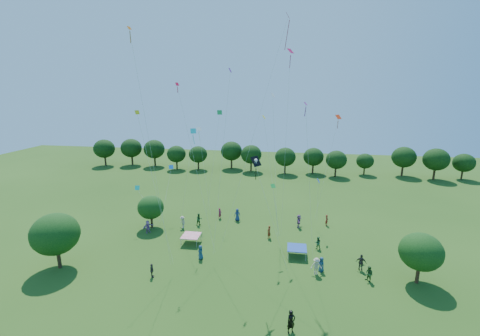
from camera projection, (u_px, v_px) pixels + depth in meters
name	position (u px, v px, depth m)	size (l,w,h in m)	color
near_tree_west	(55.00, 234.00, 34.21)	(4.94, 4.94, 6.21)	#422B19
near_tree_north	(151.00, 207.00, 44.56)	(3.59, 3.59, 4.65)	#422B19
near_tree_east	(421.00, 252.00, 31.58)	(4.10, 4.10, 5.29)	#422B19
treeline	(260.00, 154.00, 75.18)	(88.01, 8.77, 6.77)	#422B19
tent_red_stripe	(191.00, 236.00, 40.44)	(2.20, 2.20, 1.10)	red
tent_blue	(297.00, 248.00, 37.33)	(2.20, 2.20, 1.10)	navy
man_in_black	(291.00, 322.00, 25.58)	(0.74, 0.48, 1.98)	black
crowd_person_0	(237.00, 215.00, 47.43)	(0.92, 0.50, 1.86)	navy
crowd_person_1	(327.00, 220.00, 45.74)	(0.60, 0.39, 1.61)	maroon
crowd_person_2	(199.00, 219.00, 45.83)	(0.87, 0.47, 1.77)	#225022
crowd_person_3	(182.00, 222.00, 44.93)	(1.16, 0.52, 1.77)	#A89C86
crowd_person_4	(152.00, 271.00, 33.19)	(0.89, 0.41, 1.52)	#433935
crowd_person_5	(148.00, 227.00, 43.48)	(1.64, 0.58, 1.75)	#A964AB
crowd_person_6	(321.00, 264.00, 34.24)	(0.81, 0.44, 1.64)	navy
crowd_person_7	(269.00, 232.00, 41.87)	(0.65, 0.42, 1.74)	maroon
crowd_person_8	(318.00, 243.00, 39.09)	(0.78, 0.42, 1.59)	#255731
crowd_person_9	(316.00, 266.00, 33.68)	(1.23, 0.55, 1.88)	#A7A086
crowd_person_10	(361.00, 262.00, 34.44)	(1.08, 0.49, 1.84)	#38342D
crowd_person_11	(299.00, 221.00, 45.17)	(1.75, 0.63, 1.88)	#864E81
crowd_person_12	(201.00, 252.00, 36.73)	(0.83, 0.45, 1.68)	navy
crowd_person_13	(220.00, 213.00, 48.17)	(0.62, 0.40, 1.67)	maroon
crowd_person_14	(369.00, 274.00, 32.40)	(0.83, 0.45, 1.68)	#264D21
pirate_kite	(257.00, 164.00, 29.75)	(3.81, 1.15, 11.65)	black
red_high_kite	(273.00, 69.00, 34.25)	(6.94, 4.49, 25.52)	red
small_kite_0	(189.00, 137.00, 34.92)	(4.66, 2.83, 18.42)	red
small_kite_1	(146.00, 124.00, 28.48)	(1.64, 2.44, 22.68)	#D15D0B
small_kite_2	(268.00, 147.00, 38.03)	(2.43, 0.84, 14.75)	yellow
small_kite_3	(217.00, 129.00, 46.38)	(1.78, 3.89, 14.75)	green
small_kite_4	(318.00, 185.00, 42.27)	(0.41, 1.14, 6.32)	#1429CB
small_kite_5	(308.00, 155.00, 30.39)	(1.79, 0.82, 16.59)	#981982
small_kite_6	(201.00, 142.00, 46.70)	(2.56, 3.19, 12.33)	white
small_kite_7	(139.00, 191.00, 43.56)	(3.56, 0.68, 4.96)	#0DD1B6
small_kite_8	(288.00, 93.00, 34.19)	(0.79, 2.08, 21.79)	#C90B41
small_kite_9	(335.00, 133.00, 41.13)	(2.61, 0.86, 14.56)	red
small_kite_10	(148.00, 158.00, 32.37)	(3.74, 1.80, 15.68)	yellow
small_kite_11	(274.00, 194.00, 37.32)	(1.13, 1.73, 7.08)	green
small_kite_12	(170.00, 173.00, 46.91)	(0.74, 5.45, 6.79)	blue
small_kite_13	(225.00, 124.00, 34.02)	(1.70, 3.14, 19.86)	#661582
small_kite_14	(274.00, 125.00, 38.88)	(1.40, 2.98, 17.30)	silver
small_kite_15	(191.00, 147.00, 39.18)	(3.15, 1.95, 13.13)	#0CB9BD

